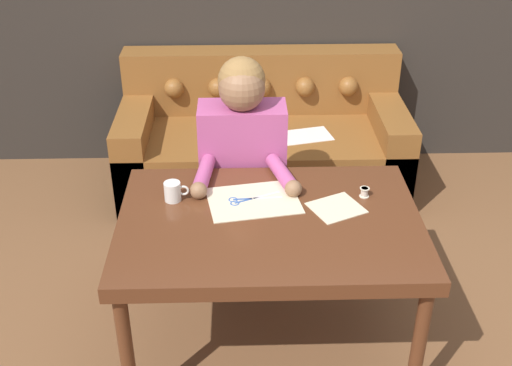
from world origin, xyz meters
name	(u,v)px	position (x,y,z in m)	size (l,w,h in m)	color
ground_plane	(293,355)	(0.00, 0.00, 0.00)	(16.00, 16.00, 0.00)	brown
dining_table	(270,232)	(-0.12, 0.09, 0.65)	(1.32, 0.92, 0.72)	#562D19
couch	(262,144)	(-0.09, 1.64, 0.31)	(1.86, 0.88, 0.87)	brown
person	(243,168)	(-0.23, 0.67, 0.66)	(0.51, 0.58, 1.25)	#33281E
pattern_paper_main	(254,201)	(-0.18, 0.24, 0.73)	(0.45, 0.36, 0.00)	beige
pattern_paper_offcut	(336,208)	(0.18, 0.17, 0.73)	(0.28, 0.27, 0.00)	beige
scissors	(246,200)	(-0.22, 0.25, 0.73)	(0.25, 0.12, 0.01)	silver
mug	(173,191)	(-0.55, 0.26, 0.77)	(0.11, 0.08, 0.09)	silver
thread_spool	(364,192)	(0.33, 0.27, 0.75)	(0.04, 0.04, 0.05)	beige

